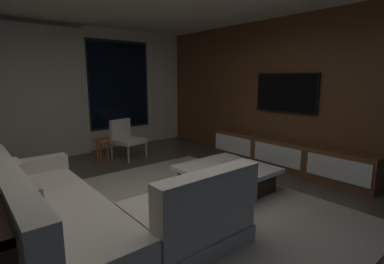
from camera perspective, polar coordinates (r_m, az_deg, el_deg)
name	(u,v)px	position (r m, az deg, el deg)	size (l,w,h in m)	color
floor	(158,216)	(3.59, -6.83, -16.14)	(9.20, 9.20, 0.00)	#473D33
back_wall_with_window	(57,91)	(6.55, -25.21, 7.29)	(6.60, 0.30, 2.70)	beige
media_wall	(302,93)	(5.50, 20.89, 7.21)	(0.12, 7.80, 2.70)	brown
area_rug	(186,210)	(3.70, -1.24, -15.14)	(3.20, 3.80, 0.01)	#ADA391
sectional_couch	(89,216)	(3.09, -19.74, -15.42)	(1.98, 2.50, 0.82)	#B1A997
coffee_table	(226,178)	(4.23, 6.79, -9.13)	(1.16, 1.16, 0.36)	black
book_stack_on_coffee_table	(229,167)	(4.03, 7.41, -6.84)	(0.25, 0.22, 0.10)	gold
accent_chair_near_window	(126,137)	(6.03, -13.02, -0.90)	(0.66, 0.68, 0.78)	#B2ADA0
side_stool	(102,143)	(5.82, -17.40, -2.15)	(0.32, 0.32, 0.46)	#BF4C1E
media_console	(286,155)	(5.44, 18.13, -4.38)	(0.46, 3.10, 0.52)	brown
mounted_tv	(286,93)	(5.53, 18.07, 7.40)	(0.05, 1.23, 0.71)	black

